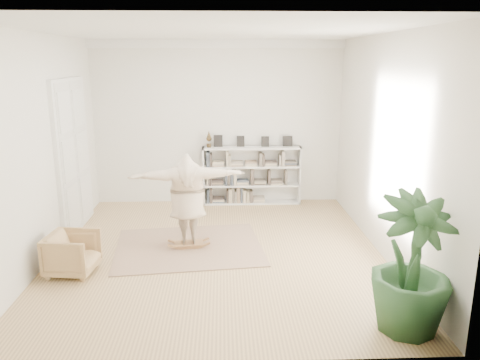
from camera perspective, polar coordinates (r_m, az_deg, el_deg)
The scene contains 9 objects.
floor at distance 8.07m, azimuth -2.71°, elevation -8.77°, with size 6.00×6.00×0.00m, color #9A784F.
room_shell at distance 10.36m, azimuth -2.83°, elevation 16.27°, with size 6.00×6.00×6.00m.
doors at distance 9.32m, azimuth -19.63°, elevation 2.61°, with size 0.09×1.78×2.92m.
bookshelf at distance 10.56m, azimuth 1.40°, elevation 0.51°, with size 2.20×0.35×1.64m.
armchair at distance 7.63m, azimuth -19.76°, elevation -8.43°, with size 0.69×0.71×0.64m, color tan.
rug at distance 8.29m, azimuth -6.25°, elevation -8.10°, with size 2.50×2.00×0.02m, color tan.
rocker_board at distance 8.27m, azimuth -6.26°, elevation -7.73°, with size 0.53×0.35×0.11m.
person at distance 7.99m, azimuth -6.43°, elevation -2.07°, with size 1.95×0.53×1.58m, color #C8B196.
houseplant at distance 5.92m, azimuth 20.17°, elevation -9.65°, with size 0.95×0.95×1.70m, color #264B25.
Camera 1 is at (0.09, -7.41, 3.18)m, focal length 35.00 mm.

